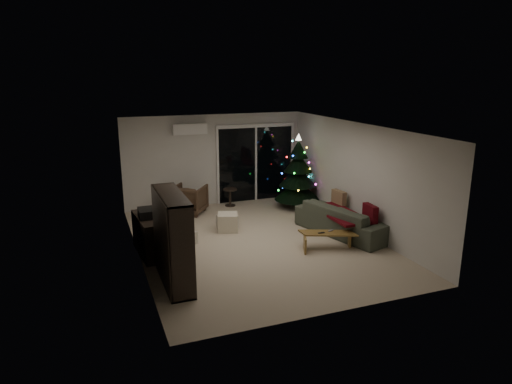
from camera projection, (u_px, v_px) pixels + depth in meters
room at (252, 181)px, 11.22m from camera, size 6.50×7.51×2.60m
bookshelf at (161, 240)px, 7.82m from camera, size 1.01×1.64×1.61m
media_cabinet at (150, 235)px, 9.23m from camera, size 0.59×1.31×0.79m
stereo at (149, 213)px, 9.11m from camera, size 0.40×0.48×0.17m
armchair at (189, 199)px, 11.94m from camera, size 1.13×1.13×0.75m
ottoman at (228, 222)px, 10.65m from camera, size 0.57×0.57×0.41m
cardboard_box_a at (186, 238)px, 9.81m from camera, size 0.47×0.43×0.28m
cardboard_box_b at (227, 222)px, 10.85m from camera, size 0.47×0.37×0.31m
side_table at (230, 197)px, 12.62m from camera, size 0.50×0.50×0.48m
floor_lamp at (191, 177)px, 12.59m from camera, size 0.25×0.25×1.59m
sofa at (343, 219)px, 10.41m from camera, size 1.52×2.49×0.68m
sofa_throw at (340, 214)px, 10.33m from camera, size 0.73×1.68×0.06m
cushion_a at (339, 200)px, 11.01m from camera, size 0.17×0.46×0.45m
cushion_b at (370, 215)px, 9.83m from camera, size 0.17×0.46×0.45m
coffee_table at (327, 240)px, 9.58m from camera, size 1.17×0.78×0.35m
remote_a at (321, 233)px, 9.49m from camera, size 0.14×0.04×0.02m
remote_b at (331, 231)px, 9.62m from camera, size 0.13×0.08×0.02m
christmas_tree at (298, 171)px, 12.28m from camera, size 1.32×1.32×2.02m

